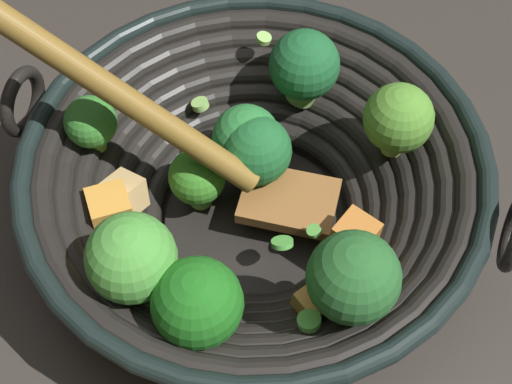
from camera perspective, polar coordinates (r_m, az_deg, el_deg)
The scene contains 2 objects.
ground_plane at distance 0.61m, azimuth -0.10°, elevation -2.36°, with size 4.00×4.00×0.00m, color #332D28.
wok at distance 0.56m, azimuth -0.20°, elevation 0.57°, with size 0.39×0.33×0.22m.
Camera 1 is at (0.02, -0.32, 0.52)m, focal length 54.87 mm.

